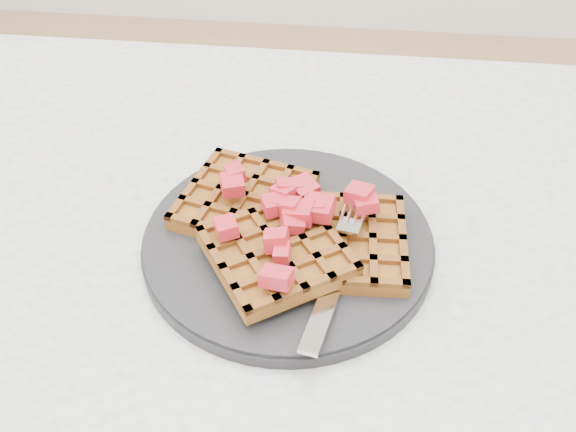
{
  "coord_description": "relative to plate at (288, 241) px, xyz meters",
  "views": [
    {
      "loc": [
        -0.07,
        -0.4,
        1.18
      ],
      "look_at": [
        -0.12,
        0.02,
        0.79
      ],
      "focal_mm": 40.0,
      "sensor_mm": 36.0,
      "label": 1
    }
  ],
  "objects": [
    {
      "name": "table",
      "position": [
        0.12,
        -0.02,
        -0.12
      ],
      "size": [
        1.2,
        0.8,
        0.75
      ],
      "color": "silver",
      "rests_on": "ground"
    },
    {
      "name": "plate",
      "position": [
        0.0,
        0.0,
        0.0
      ],
      "size": [
        0.27,
        0.27,
        0.02
      ],
      "primitive_type": "cylinder",
      "color": "black",
      "rests_on": "table"
    },
    {
      "name": "waffles",
      "position": [
        0.0,
        -0.0,
        0.02
      ],
      "size": [
        0.22,
        0.22,
        0.03
      ],
      "color": "#8F571E",
      "rests_on": "plate"
    },
    {
      "name": "strawberry_pile",
      "position": [
        0.0,
        0.0,
        0.05
      ],
      "size": [
        0.15,
        0.15,
        0.02
      ],
      "primitive_type": null,
      "color": "#A30B1A",
      "rests_on": "waffles"
    },
    {
      "name": "fork",
      "position": [
        0.05,
        -0.04,
        0.02
      ],
      "size": [
        0.06,
        0.18,
        0.02
      ],
      "primitive_type": null,
      "rotation": [
        0.0,
        0.0,
        -0.2
      ],
      "color": "silver",
      "rests_on": "plate"
    }
  ]
}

